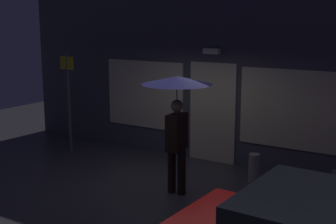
% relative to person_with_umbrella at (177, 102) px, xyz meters
% --- Properties ---
extents(ground_plane, '(18.00, 18.00, 0.00)m').
position_rel_person_with_umbrella_xyz_m(ground_plane, '(-0.37, -0.06, -1.68)').
color(ground_plane, '#423F44').
extents(building_facade, '(10.63, 0.48, 3.71)m').
position_rel_person_with_umbrella_xyz_m(building_facade, '(-0.37, 2.28, 0.16)').
color(building_facade, '#4C4C56').
rests_on(building_facade, ground).
extents(person_with_umbrella, '(1.24, 1.24, 2.15)m').
position_rel_person_with_umbrella_xyz_m(person_with_umbrella, '(0.00, 0.00, 0.00)').
color(person_with_umbrella, black).
rests_on(person_with_umbrella, ground).
extents(street_sign_post, '(0.40, 0.07, 2.38)m').
position_rel_person_with_umbrella_xyz_m(street_sign_post, '(-3.54, 0.95, -0.33)').
color(street_sign_post, '#595B60').
rests_on(street_sign_post, ground).
extents(sidewalk_bollard, '(0.21, 0.21, 0.57)m').
position_rel_person_with_umbrella_xyz_m(sidewalk_bollard, '(0.97, 1.30, -1.40)').
color(sidewalk_bollard, '#B2A899').
rests_on(sidewalk_bollard, ground).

